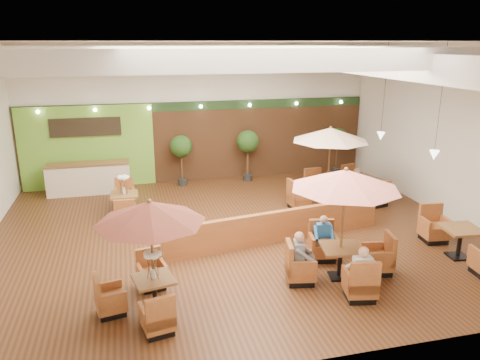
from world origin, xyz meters
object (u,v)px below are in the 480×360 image
object	(u,v)px
table_1	(344,204)
table_5	(364,188)
table_2	(329,153)
table_4	(459,243)
service_counter	(89,178)
topiary_2	(338,140)
topiary_0	(181,148)
topiary_1	(248,143)
booth_divider	(278,227)
diner_0	(361,267)
diner_4	(355,183)
table_0	(148,232)
table_3	(125,202)
diner_1	(324,233)
diner_2	(301,253)
diner_3	(341,194)

from	to	relation	value
table_1	table_5	size ratio (longest dim) A/B	1.06
table_2	table_4	bearing A→B (deg)	-73.85
service_counter	topiary_2	bearing A→B (deg)	1.13
table_4	topiary_0	bearing A→B (deg)	133.33
topiary_0	topiary_1	world-z (taller)	topiary_1
booth_divider	table_2	world-z (taller)	table_2
service_counter	table_1	world-z (taller)	table_1
topiary_0	diner_0	world-z (taller)	topiary_0
diner_4	topiary_2	bearing A→B (deg)	-26.86
table_0	table_3	xyz separation A→B (m)	(-0.49, 5.87, -1.28)
table_0	diner_0	distance (m)	4.66
table_4	diner_1	bearing A→B (deg)	174.24
topiary_0	diner_2	xyz separation A→B (m)	(1.72, -8.54, -0.73)
topiary_2	diner_1	distance (m)	8.51
topiary_1	diner_1	bearing A→B (deg)	-89.70
table_4	table_5	bearing A→B (deg)	96.16
topiary_0	booth_divider	bearing A→B (deg)	-72.59
topiary_1	diner_1	world-z (taller)	topiary_1
table_5	topiary_2	xyz separation A→B (m)	(0.35, 3.12, 1.14)
table_4	booth_divider	bearing A→B (deg)	160.33
table_2	table_1	bearing A→B (deg)	-115.15
table_1	diner_2	world-z (taller)	table_1
table_4	diner_0	xyz separation A→B (m)	(-3.55, -1.28, 0.36)
diner_4	diner_0	bearing A→B (deg)	142.76
topiary_2	diner_3	bearing A→B (deg)	-113.62
booth_divider	topiary_2	distance (m)	7.83
table_2	diner_3	distance (m)	1.54
table_0	diner_4	xyz separation A→B (m)	(7.35, 5.16, -1.00)
topiary_1	diner_0	bearing A→B (deg)	-89.76
booth_divider	table_2	size ratio (longest dim) A/B	2.38
table_5	topiary_0	bearing A→B (deg)	140.67
diner_3	diner_1	bearing A→B (deg)	-120.10
service_counter	diner_2	world-z (taller)	diner_2
service_counter	diner_4	distance (m)	9.77
table_4	diner_2	xyz separation A→B (m)	(-4.56, -0.26, 0.37)
topiary_1	diner_1	distance (m)	7.57
table_3	diner_0	distance (m)	8.24
booth_divider	table_3	bearing A→B (deg)	133.38
table_2	topiary_1	world-z (taller)	table_2
topiary_2	diner_2	bearing A→B (deg)	-119.91
topiary_1	diner_0	distance (m)	9.59
diner_1	diner_2	xyz separation A→B (m)	(-1.01, -1.01, 0.03)
booth_divider	diner_3	bearing A→B (deg)	19.45
service_counter	topiary_2	world-z (taller)	topiary_2
table_0	table_5	xyz separation A→B (m)	(8.04, 5.74, -1.41)
table_0	diner_1	size ratio (longest dim) A/B	3.38
table_1	diner_0	world-z (taller)	table_1
table_3	diner_3	size ratio (longest dim) A/B	3.23
table_1	table_5	bearing A→B (deg)	67.91
diner_1	diner_3	size ratio (longest dim) A/B	0.93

